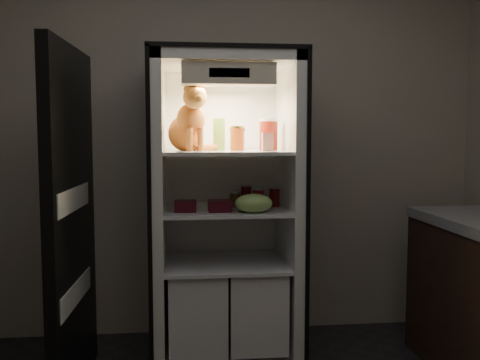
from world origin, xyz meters
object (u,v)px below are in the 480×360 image
object	(u,v)px
berry_box_right	(220,206)
cream_carton	(267,142)
tabby_cat	(189,125)
soda_can_a	(246,195)
grape_bag	(254,203)
berry_box_left	(185,206)
pepper_jar	(268,135)
refrigerator	(224,230)
parmesan_shaker	(219,134)
mayo_tub	(237,139)
condiment_jar	(235,199)
salsa_jar	(237,138)
soda_can_c	(258,199)
soda_can_b	(275,197)

from	to	relation	value
berry_box_right	cream_carton	bearing A→B (deg)	2.45
tabby_cat	soda_can_a	size ratio (longest dim) A/B	3.31
soda_can_a	grape_bag	xyz separation A→B (m)	(0.00, -0.32, -0.01)
grape_bag	berry_box_left	bearing A→B (deg)	167.62
pepper_jar	grape_bag	distance (m)	0.47
refrigerator	parmesan_shaker	bearing A→B (deg)	-178.66
mayo_tub	condiment_jar	xyz separation A→B (m)	(-0.02, -0.06, -0.37)
salsa_jar	soda_can_a	size ratio (longest dim) A/B	1.18
parmesan_shaker	berry_box_right	size ratio (longest dim) A/B	1.50
condiment_jar	berry_box_left	bearing A→B (deg)	-150.50
mayo_tub	soda_can_c	xyz separation A→B (m)	(0.10, -0.21, -0.36)
salsa_jar	pepper_jar	bearing A→B (deg)	12.86
condiment_jar	grape_bag	xyz separation A→B (m)	(0.08, -0.26, 0.01)
parmesan_shaker	pepper_jar	bearing A→B (deg)	-5.99
salsa_jar	berry_box_right	bearing A→B (deg)	-132.40
tabby_cat	soda_can_c	distance (m)	0.61
soda_can_c	berry_box_left	xyz separation A→B (m)	(-0.43, -0.03, -0.03)
cream_carton	berry_box_left	distance (m)	0.61
tabby_cat	salsa_jar	distance (m)	0.30
soda_can_b	cream_carton	bearing A→B (deg)	-114.78
soda_can_b	mayo_tub	bearing A→B (deg)	157.87
condiment_jar	soda_can_b	bearing A→B (deg)	-6.81
cream_carton	soda_can_a	distance (m)	0.43
salsa_jar	berry_box_right	world-z (taller)	salsa_jar
parmesan_shaker	soda_can_c	world-z (taller)	parmesan_shaker
parmesan_shaker	pepper_jar	world-z (taller)	parmesan_shaker
soda_can_b	soda_can_a	bearing A→B (deg)	152.57
parmesan_shaker	mayo_tub	xyz separation A→B (m)	(0.12, 0.05, -0.03)
soda_can_a	berry_box_left	world-z (taller)	soda_can_a
pepper_jar	soda_can_b	bearing A→B (deg)	-9.70
soda_can_a	soda_can_b	bearing A→B (deg)	-27.43
soda_can_b	berry_box_right	bearing A→B (deg)	-154.86
refrigerator	condiment_jar	size ratio (longest dim) A/B	20.12
parmesan_shaker	mayo_tub	size ratio (longest dim) A/B	1.42
refrigerator	pepper_jar	xyz separation A→B (m)	(0.27, -0.03, 0.59)
parmesan_shaker	grape_bag	size ratio (longest dim) A/B	0.90
cream_carton	grape_bag	bearing A→B (deg)	-139.78
refrigerator	pepper_jar	bearing A→B (deg)	-6.86
grape_bag	soda_can_b	bearing A→B (deg)	54.97
salsa_jar	berry_box_right	size ratio (longest dim) A/B	1.14
cream_carton	grape_bag	distance (m)	0.37
refrigerator	cream_carton	world-z (taller)	refrigerator
tabby_cat	parmesan_shaker	size ratio (longest dim) A/B	2.13
parmesan_shaker	berry_box_right	bearing A→B (deg)	-93.58
soda_can_a	condiment_jar	distance (m)	0.10
pepper_jar	berry_box_right	xyz separation A→B (m)	(-0.31, -0.17, -0.41)
parmesan_shaker	mayo_tub	bearing A→B (deg)	23.73
soda_can_b	parmesan_shaker	bearing A→B (deg)	173.58
berry_box_right	soda_can_c	bearing A→B (deg)	11.43
refrigerator	soda_can_b	world-z (taller)	refrigerator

